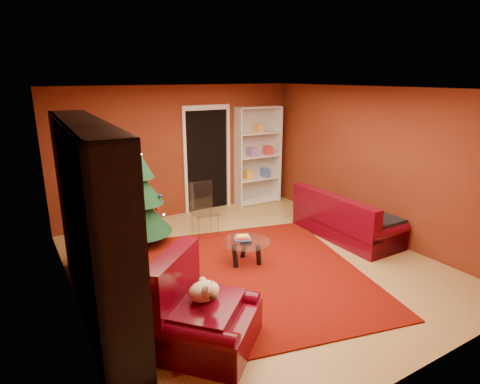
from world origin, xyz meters
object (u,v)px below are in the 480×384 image
christmas_tree (140,195)px  acrylic_chair (205,212)px  armchair (207,312)px  gift_box_teal (107,241)px  white_bookshelf (258,156)px  media_unit (92,222)px  sofa (347,214)px  gift_box_green (145,231)px  rug (257,273)px  dog (204,291)px  gift_box_red (131,230)px  coffee_table (246,252)px

christmas_tree → acrylic_chair: bearing=-9.6°
armchair → gift_box_teal: bearing=54.0°
white_bookshelf → media_unit: bearing=-143.8°
white_bookshelf → sofa: bearing=-81.4°
gift_box_green → acrylic_chair: bearing=-23.3°
armchair → rug: bearing=-3.2°
dog → gift_box_red: bearing=44.8°
media_unit → armchair: size_ratio=2.87×
coffee_table → armchair: bearing=-133.6°
media_unit → acrylic_chair: size_ratio=3.52×
armchair → sofa: bearing=-19.6°
white_bookshelf → coffee_table: 3.23m
christmas_tree → gift_box_green: (0.11, 0.24, -0.73)m
media_unit → acrylic_chair: bearing=37.8°
christmas_tree → dog: christmas_tree is taller
rug → gift_box_red: size_ratio=15.33×
gift_box_red → armchair: armchair is taller
media_unit → christmas_tree: (1.08, 1.72, -0.29)m
gift_box_green → armchair: (-0.37, -3.22, 0.27)m
christmas_tree → white_bookshelf: (2.96, 0.95, 0.20)m
christmas_tree → armchair: bearing=-94.9°
gift_box_red → dog: bearing=-93.1°
gift_box_green → armchair: armchair is taller
gift_box_teal → gift_box_red: bearing=38.0°
acrylic_chair → white_bookshelf: bearing=37.6°
rug → acrylic_chair: size_ratio=4.01×
white_bookshelf → gift_box_green: bearing=-163.3°
coffee_table → dog: bearing=-135.0°
media_unit → rug: bearing=-2.6°
gift_box_green → dog: 3.20m
gift_box_green → sofa: size_ratio=0.14×
white_bookshelf → coffee_table: white_bookshelf is taller
white_bookshelf → dog: bearing=-127.1°
rug → gift_box_green: 2.36m
armchair → acrylic_chair: acrylic_chair is taller
gift_box_red → rug: bearing=-64.5°
media_unit → white_bookshelf: size_ratio=1.37×
coffee_table → rug: bearing=-96.0°
coffee_table → white_bookshelf: bearing=53.4°
gift_box_green → gift_box_teal: bearing=-166.8°
gift_box_red → coffee_table: size_ratio=0.30×
dog → coffee_table: 1.96m
gift_box_red → acrylic_chair: 1.37m
gift_box_green → coffee_table: size_ratio=0.37×
rug → gift_box_red: 2.64m
rug → coffee_table: coffee_table is taller
coffee_table → acrylic_chair: 1.39m
rug → armchair: (-1.32, -1.07, 0.40)m
gift_box_teal → gift_box_red: 0.65m
media_unit → christmas_tree: bearing=60.3°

